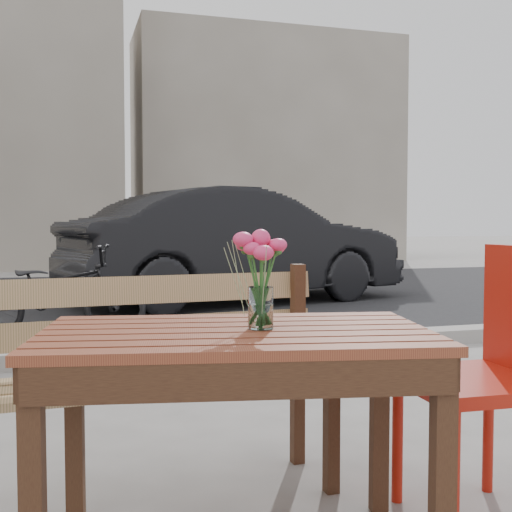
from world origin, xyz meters
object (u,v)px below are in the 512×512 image
at_px(main_vase, 261,267).
at_px(bicycle, 55,292).
at_px(main_table, 236,368).
at_px(red_chair, 497,361).
at_px(parked_car, 237,246).

relative_size(main_vase, bicycle, 0.19).
xyz_separation_m(main_table, red_chair, (0.96, 0.04, -0.04)).
bearing_deg(parked_car, red_chair, 158.75).
relative_size(red_chair, main_vase, 3.18).
bearing_deg(bicycle, parked_car, -34.33).
distance_m(red_chair, main_vase, 0.95).
distance_m(parked_car, bicycle, 3.08).
relative_size(main_vase, parked_car, 0.07).
distance_m(red_chair, bicycle, 4.35).
relative_size(red_chair, parked_car, 0.22).
relative_size(main_table, bicycle, 0.79).
bearing_deg(main_vase, main_table, 171.94).
height_order(main_vase, parked_car, parked_car).
bearing_deg(bicycle, main_table, -159.26).
bearing_deg(main_vase, red_chair, 3.09).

